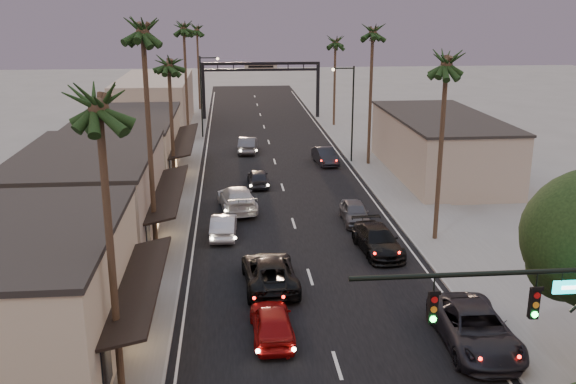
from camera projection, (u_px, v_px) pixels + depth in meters
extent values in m
plane|color=slate|center=(280.00, 178.00, 55.21)|extent=(200.00, 200.00, 0.00)
cube|color=black|center=(275.00, 164.00, 59.98)|extent=(14.00, 120.00, 0.02)
cube|color=slate|center=(178.00, 149.00, 65.82)|extent=(5.00, 92.00, 0.12)
cube|color=slate|center=(360.00, 146.00, 67.50)|extent=(5.00, 92.00, 0.12)
cube|color=#C4B696|center=(21.00, 296.00, 26.53)|extent=(8.00, 12.00, 5.50)
cube|color=#A29382|center=(90.00, 199.00, 39.91)|extent=(8.00, 14.00, 5.50)
cube|color=#C4B696|center=(128.00, 148.00, 55.27)|extent=(8.00, 16.00, 5.00)
cube|color=#A29382|center=(155.00, 103.00, 77.10)|extent=(8.00, 20.00, 6.00)
cube|color=#A29382|center=(440.00, 146.00, 55.74)|extent=(8.00, 18.00, 5.00)
cylinder|color=black|center=(487.00, 274.00, 19.25)|extent=(8.40, 0.16, 0.16)
cube|color=black|center=(433.00, 308.00, 19.41)|extent=(0.28, 0.22, 1.00)
cube|color=black|center=(534.00, 303.00, 19.69)|extent=(0.28, 0.22, 1.00)
sphere|color=black|center=(564.00, 264.00, 24.05)|extent=(2.80, 2.80, 2.80)
cube|color=black|center=(204.00, 92.00, 82.23)|extent=(0.40, 0.40, 7.00)
cube|color=black|center=(318.00, 91.00, 83.54)|extent=(0.40, 0.40, 7.00)
cube|color=black|center=(261.00, 63.00, 81.87)|extent=(15.20, 0.35, 0.35)
cube|color=black|center=(261.00, 70.00, 82.10)|extent=(15.20, 0.30, 0.30)
cube|color=beige|center=(261.00, 67.00, 81.97)|extent=(4.20, 0.12, 1.00)
cylinder|color=black|center=(353.00, 115.00, 59.35)|extent=(0.16, 0.16, 9.00)
cylinder|color=black|center=(343.00, 68.00, 58.06)|extent=(2.00, 0.12, 0.12)
sphere|color=#FFD899|center=(333.00, 69.00, 58.00)|extent=(0.30, 0.30, 0.30)
cylinder|color=black|center=(201.00, 98.00, 70.50)|extent=(0.16, 0.16, 9.00)
cylinder|color=black|center=(209.00, 58.00, 69.38)|extent=(2.00, 0.12, 0.12)
sphere|color=#FFD899|center=(218.00, 59.00, 69.49)|extent=(0.30, 0.30, 0.30)
cylinder|color=#38281C|center=(111.00, 259.00, 23.28)|extent=(0.28, 0.28, 11.00)
sphere|color=black|center=(97.00, 90.00, 21.56)|extent=(3.20, 3.20, 3.20)
cylinder|color=#38281C|center=(150.00, 153.00, 35.42)|extent=(0.28, 0.28, 13.00)
sphere|color=black|center=(142.00, 20.00, 33.42)|extent=(3.20, 3.20, 3.20)
cylinder|color=#38281C|center=(172.00, 131.00, 49.22)|extent=(0.28, 0.28, 10.00)
sphere|color=black|center=(168.00, 57.00, 47.64)|extent=(3.20, 3.20, 3.20)
cylinder|color=#38281C|center=(186.00, 87.00, 67.09)|extent=(0.28, 0.28, 12.00)
sphere|color=black|center=(183.00, 22.00, 65.23)|extent=(3.20, 3.20, 3.20)
cylinder|color=#38281C|center=(440.00, 156.00, 39.13)|extent=(0.28, 0.28, 11.00)
sphere|color=black|center=(447.00, 54.00, 37.41)|extent=(3.20, 3.20, 3.20)
cylinder|color=#38281C|center=(370.00, 100.00, 58.10)|extent=(0.28, 0.28, 12.00)
sphere|color=black|center=(373.00, 25.00, 56.24)|extent=(3.20, 3.20, 3.20)
cylinder|color=#38281C|center=(335.00, 85.00, 77.49)|extent=(0.28, 0.28, 10.00)
sphere|color=black|center=(336.00, 37.00, 75.91)|extent=(3.20, 3.20, 3.20)
cylinder|color=#38281C|center=(198.00, 71.00, 89.23)|extent=(0.28, 0.28, 11.00)
sphere|color=black|center=(197.00, 25.00, 87.52)|extent=(3.20, 3.20, 3.20)
imported|color=maroon|center=(272.00, 322.00, 28.54)|extent=(1.94, 4.56, 1.54)
imported|color=black|center=(270.00, 272.00, 33.80)|extent=(2.95, 5.93, 1.61)
imported|color=#ADADB3|center=(224.00, 226.00, 41.13)|extent=(1.76, 4.48, 1.45)
imported|color=#B0B0B0|center=(237.00, 198.00, 46.43)|extent=(3.13, 6.20, 1.73)
imported|color=black|center=(258.00, 178.00, 52.52)|extent=(1.72, 4.14, 1.40)
imported|color=#49494E|center=(248.00, 145.00, 64.48)|extent=(2.15, 4.95, 1.58)
imported|color=black|center=(475.00, 329.00, 27.78)|extent=(3.07, 6.33, 1.74)
imported|color=black|center=(378.00, 240.00, 38.44)|extent=(2.62, 5.50, 1.55)
imported|color=#454549|center=(355.00, 212.00, 43.73)|extent=(1.82, 4.32, 1.46)
imported|color=black|center=(325.00, 156.00, 59.83)|extent=(2.13, 4.75, 1.51)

